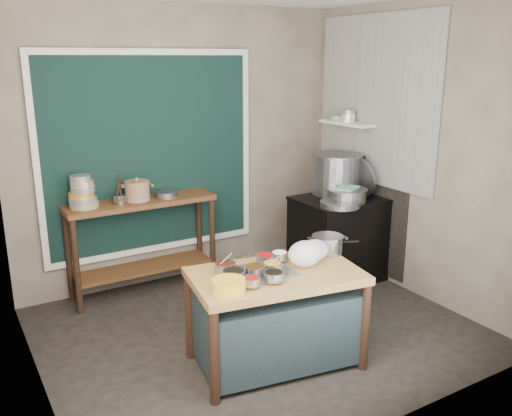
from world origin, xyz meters
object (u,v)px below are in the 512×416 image
condiment_tray (258,273)px  steamer (347,195)px  prep_table (276,318)px  stock_pot (336,174)px  ceramic_crock (137,192)px  saucepan (327,244)px  back_counter (143,246)px  stove_block (340,240)px  yellow_basin (229,286)px  utensil_cup (120,199)px

condiment_tray → steamer: (1.57, 0.89, 0.19)m
prep_table → stock_pot: bearing=47.9°
prep_table → ceramic_crock: bearing=112.6°
saucepan → stock_pot: (0.97, 1.10, 0.27)m
back_counter → steamer: size_ratio=3.50×
stove_block → saucepan: (-0.92, -0.93, 0.40)m
back_counter → yellow_basin: back_counter is taller
back_counter → ceramic_crock: size_ratio=5.72×
yellow_basin → ceramic_crock: size_ratio=0.91×
stove_block → yellow_basin: (-1.96, -1.19, 0.37)m
yellow_basin → utensil_cup: size_ratio=1.60×
condiment_tray → ceramic_crock: 1.81m
condiment_tray → ceramic_crock: size_ratio=1.92×
condiment_tray → saucepan: (0.72, 0.10, 0.06)m
condiment_tray → ceramic_crock: (-0.29, 1.76, 0.27)m
back_counter → prep_table: bearing=-77.5°
ceramic_crock → steamer: bearing=-25.1°
stock_pot → steamer: (-0.11, -0.31, -0.15)m
utensil_cup → steamer: (2.05, -0.85, -0.05)m
back_counter → yellow_basin: 1.95m
utensil_cup → stock_pot: 2.23m
stove_block → ceramic_crock: 2.15m
condiment_tray → steamer: size_ratio=1.18×
ceramic_crock → back_counter: bearing=-1.3°
stove_block → utensil_cup: size_ratio=6.20×
condiment_tray → steamer: steamer is taller
yellow_basin → saucepan: bearing=14.0°
saucepan → utensil_cup: bearing=150.4°
prep_table → ceramic_crock: (-0.42, 1.80, 0.66)m
saucepan → ceramic_crock: 1.95m
ceramic_crock → condiment_tray: bearing=-80.6°
prep_table → back_counter: 1.85m
ceramic_crock → stock_pot: 2.06m
stove_block → condiment_tray: stove_block is taller
stove_block → stock_pot: (0.06, 0.17, 0.67)m
stove_block → utensil_cup: bearing=161.5°
back_counter → steamer: steamer is taller
stock_pot → prep_table: bearing=-141.5°
saucepan → ceramic_crock: (-1.01, 1.66, 0.21)m
prep_table → stove_block: stove_block is taller
back_counter → condiment_tray: (0.27, -1.76, 0.29)m
prep_table → stove_block: bearing=44.8°
prep_table → saucepan: bearing=22.8°
stove_block → steamer: size_ratio=2.17×
back_counter → stock_pot: bearing=-15.9°
prep_table → saucepan: size_ratio=4.77×
prep_table → utensil_cup: (-0.61, 1.78, 0.62)m
steamer → ceramic_crock: bearing=154.9°
back_counter → steamer: bearing=-25.3°
steamer → saucepan: bearing=-137.5°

